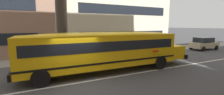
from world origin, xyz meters
TOP-DOWN VIEW (x-y plane):
  - ground_plane at (0.00, 0.00)m, footprint 400.00×400.00m
  - sidewalk_far at (0.00, 7.09)m, footprint 120.00×3.00m
  - lane_centreline at (0.00, 0.00)m, footprint 110.00×0.16m
  - school_bus at (2.41, 1.35)m, footprint 12.33×3.04m
  - parked_car_beige_end_of_row at (17.86, 4.48)m, footprint 3.93×1.93m
  - apartment_block_far_centre at (8.36, 14.31)m, footprint 14.56×11.49m

SIDE VIEW (x-z plane):
  - ground_plane at x=0.00m, z-range 0.00..0.00m
  - lane_centreline at x=0.00m, z-range 0.00..0.01m
  - sidewalk_far at x=0.00m, z-range 0.00..0.01m
  - parked_car_beige_end_of_row at x=17.86m, z-range 0.02..1.66m
  - school_bus at x=2.41m, z-range 0.26..3.01m
  - apartment_block_far_centre at x=8.36m, z-range 0.00..13.30m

